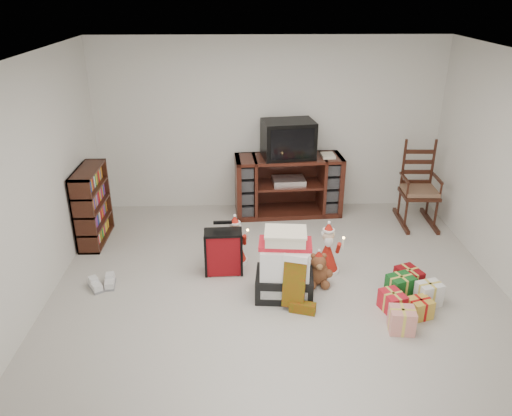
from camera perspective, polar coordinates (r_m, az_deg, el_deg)
The scene contains 13 objects.
room at distance 4.93m, azimuth 2.91°, elevation 1.94°, with size 5.01×5.01×2.51m.
tv_stand at distance 7.28m, azimuth 3.70°, elevation 2.60°, with size 1.56×0.65×0.87m.
bookshelf at distance 6.80m, azimuth -18.19°, elevation 0.14°, with size 0.27×0.82×1.00m.
rocking_chair at distance 7.38m, azimuth 17.96°, elevation 1.52°, with size 0.52×0.82×1.21m.
gift_pile at distance 5.38m, azimuth 3.29°, elevation -6.92°, with size 0.65×0.50×0.77m.
red_suitcase at distance 5.83m, azimuth -3.73°, elevation -5.04°, with size 0.42×0.24×0.63m.
stocking at distance 5.19m, azimuth 4.39°, elevation -8.52°, with size 0.29×0.13×0.63m, color #0F6E0C, non-canonical shape.
teddy_bear at distance 5.70m, azimuth 7.07°, elevation -7.11°, with size 0.26×0.23×0.39m.
santa_figurine at distance 5.91m, azimuth 8.14°, elevation -5.09°, with size 0.31×0.30×0.64m.
mrs_claus_figurine at distance 6.05m, azimuth -2.39°, elevation -4.19°, with size 0.31×0.29×0.63m.
sneaker_pair at distance 5.91m, azimuth -17.12°, elevation -8.29°, with size 0.34×0.26×0.09m.
gift_cluster at distance 5.55m, azimuth 17.05°, elevation -9.66°, with size 0.71×1.00×0.24m.
crt_television at distance 7.06m, azimuth 3.70°, elevation 7.85°, with size 0.77×0.61×0.52m.
Camera 1 is at (-0.38, -4.55, 3.11)m, focal length 35.00 mm.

